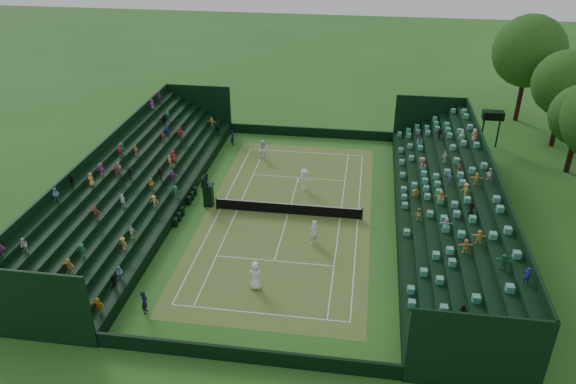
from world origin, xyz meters
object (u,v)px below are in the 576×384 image
at_px(umpire_chair, 208,192).
at_px(player_far_west, 263,150).
at_px(player_far_east, 304,179).
at_px(player_near_east, 314,232).
at_px(player_near_west, 256,275).
at_px(tennis_net, 288,208).

bearing_deg(umpire_chair, player_far_west, 73.84).
xyz_separation_m(umpire_chair, player_far_east, (7.32, 3.86, -0.26)).
distance_m(umpire_chair, player_near_east, 9.94).
bearing_deg(player_near_west, player_near_east, -112.07).
bearing_deg(umpire_chair, player_near_east, -25.29).
height_order(tennis_net, umpire_chair, umpire_chair).
height_order(player_near_west, player_near_east, player_near_west).
xyz_separation_m(player_near_east, player_far_west, (-6.27, 13.61, -0.00)).
xyz_separation_m(umpire_chair, player_near_east, (8.98, -4.24, -0.26)).
xyz_separation_m(tennis_net, player_far_east, (0.76, 4.32, 0.42)).
bearing_deg(player_near_east, player_far_west, -108.60).
relative_size(tennis_net, player_near_west, 5.86).
xyz_separation_m(player_near_west, player_far_east, (1.44, 13.81, -0.04)).
bearing_deg(umpire_chair, tennis_net, -4.07).
relative_size(player_near_west, player_far_east, 1.05).
distance_m(tennis_net, player_far_east, 4.41).
height_order(player_near_west, player_far_west, player_near_west).
bearing_deg(player_far_east, player_near_west, -106.32).
relative_size(player_near_west, player_far_west, 1.05).
relative_size(umpire_chair, player_far_west, 1.50).
distance_m(player_far_west, player_far_east, 7.18).
height_order(player_near_west, player_far_east, player_near_west).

